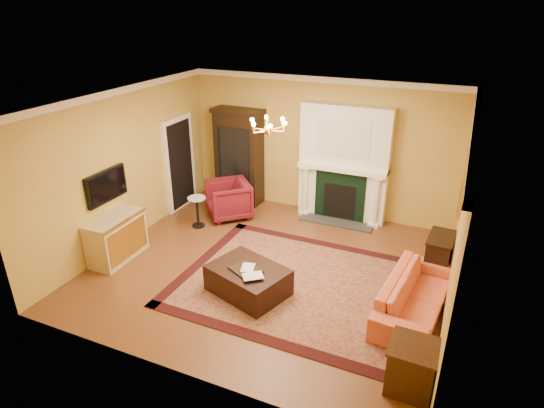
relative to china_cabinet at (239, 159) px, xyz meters
The scene contains 26 objects.
floor 3.28m from the china_cabinet, 53.36° to the right, with size 6.00×5.50×0.02m, color brown.
ceiling 3.66m from the china_cabinet, 53.36° to the right, with size 6.00×5.50×0.02m, color silver.
wall_back 1.92m from the china_cabinet, ahead, with size 6.00×0.02×3.00m, color gold.
wall_front 5.58m from the china_cabinet, 70.57° to the right, with size 6.00×0.02×3.00m, color gold.
wall_left 2.78m from the china_cabinet, 114.94° to the right, with size 0.02×5.50×3.00m, color gold.
wall_right 5.48m from the china_cabinet, 27.12° to the right, with size 0.02×5.50×3.00m, color gold.
fireplace 2.46m from the china_cabinet, ahead, with size 1.90×0.70×2.50m.
crown_molding 3.05m from the china_cabinet, 39.62° to the right, with size 6.00×5.50×0.12m.
doorway 1.36m from the china_cabinet, 144.37° to the right, with size 0.08×1.05×2.10m.
tv_panel 3.29m from the china_cabinet, 109.50° to the right, with size 0.09×0.95×0.58m.
gilt_mirror 4.98m from the china_cabinet, 12.74° to the right, with size 0.06×0.76×1.05m.
chandelier 3.47m from the china_cabinet, 53.36° to the right, with size 0.63×0.55×0.53m.
oriental_rug 3.96m from the china_cabinet, 46.13° to the right, with size 4.24×3.18×0.02m, color #480F12.
china_cabinet is the anchor object (origin of this frame).
wingback_armchair 1.08m from the china_cabinet, 79.26° to the right, with size 0.88×0.82×0.90m, color maroon.
pedestal_table 1.72m from the china_cabinet, 97.31° to the right, with size 0.38×0.38×0.67m.
commode 3.44m from the china_cabinet, 105.05° to the right, with size 0.53×1.12×0.84m, color beige.
coral_sofa 5.23m from the china_cabinet, 31.96° to the right, with size 2.07×0.61×0.81m, color #E06D47.
end_table 6.33m from the china_cabinet, 43.36° to the right, with size 0.54×0.54×0.63m, color #3C2410.
console_table 4.93m from the china_cabinet, 18.51° to the right, with size 0.39×0.68×0.75m, color black.
leather_ottoman 3.86m from the china_cabinet, 60.82° to the right, with size 1.22×0.88×0.45m, color black.
ottoman_tray 3.89m from the china_cabinet, 61.43° to the right, with size 0.48×0.37×0.03m, color black.
book_a 3.84m from the china_cabinet, 62.38° to the right, with size 0.20×0.03×0.27m, color gray.
book_b 3.99m from the china_cabinet, 60.19° to the right, with size 0.23×0.02×0.32m, color gray.
topiary_left 1.83m from the china_cabinet, ahead, with size 0.16×0.16×0.43m.
topiary_right 3.05m from the china_cabinet, ahead, with size 0.17×0.17×0.47m.
Camera 1 is at (2.84, -6.39, 4.43)m, focal length 30.00 mm.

